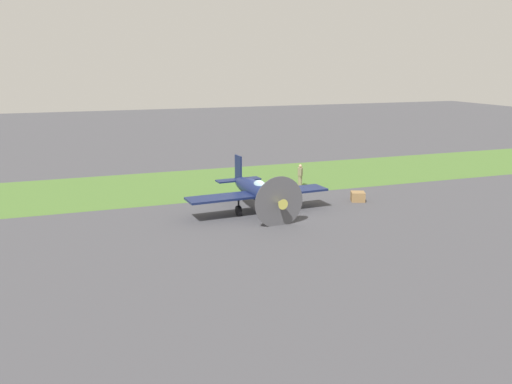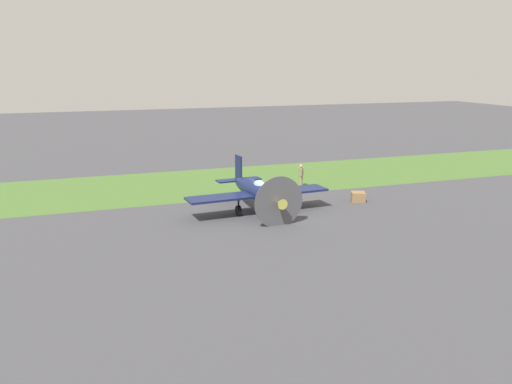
{
  "view_description": "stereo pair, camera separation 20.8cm",
  "coord_description": "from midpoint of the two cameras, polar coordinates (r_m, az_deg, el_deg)",
  "views": [
    {
      "loc": [
        12.39,
        30.75,
        9.12
      ],
      "look_at": [
        1.14,
        -0.11,
        1.27
      ],
      "focal_mm": 37.87,
      "sensor_mm": 36.0,
      "label": 1
    },
    {
      "loc": [
        12.19,
        30.82,
        9.12
      ],
      "look_at": [
        1.14,
        -0.11,
        1.27
      ],
      "focal_mm": 37.87,
      "sensor_mm": 36.0,
      "label": 2
    }
  ],
  "objects": [
    {
      "name": "supply_crate",
      "position": [
        37.17,
        10.55,
        -0.48
      ],
      "size": [
        1.18,
        1.18,
        0.64
      ],
      "primitive_type": "cube",
      "rotation": [
        0.0,
        0.0,
        1.18
      ],
      "color": "olive",
      "rests_on": "ground"
    },
    {
      "name": "airplane_lead",
      "position": [
        33.62,
        -0.08,
        0.12
      ],
      "size": [
        9.19,
        7.27,
        3.27
      ],
      "rotation": [
        0.0,
        0.0,
        0.07
      ],
      "color": "#141E47",
      "rests_on": "ground"
    },
    {
      "name": "ground_crew_chief",
      "position": [
        40.77,
        4.55,
        1.79
      ],
      "size": [
        0.38,
        0.61,
        1.73
      ],
      "rotation": [
        0.0,
        0.0,
        1.3
      ],
      "color": "#847A5B",
      "rests_on": "ground"
    },
    {
      "name": "ground_plane",
      "position": [
        34.38,
        1.67,
        -1.94
      ],
      "size": [
        160.0,
        160.0,
        0.0
      ],
      "primitive_type": "plane",
      "color": "#424247"
    },
    {
      "name": "grass_verge",
      "position": [
        42.85,
        -2.89,
        1.15
      ],
      "size": [
        120.0,
        11.0,
        0.01
      ],
      "primitive_type": "cube",
      "color": "#476B2D",
      "rests_on": "ground"
    }
  ]
}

